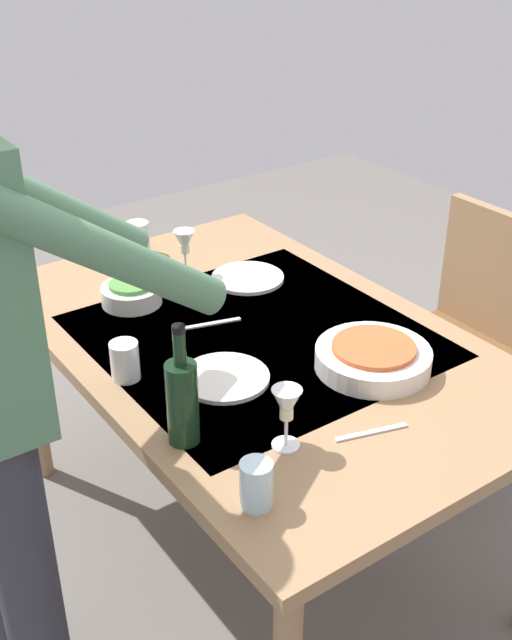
% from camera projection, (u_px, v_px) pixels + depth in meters
% --- Properties ---
extents(ground_plane, '(6.00, 6.00, 0.00)m').
position_uv_depth(ground_plane, '(256.00, 539.00, 2.57)').
color(ground_plane, '#66605B').
extents(dining_table, '(1.57, 0.99, 0.76)m').
position_uv_depth(dining_table, '(256.00, 358.00, 2.23)').
color(dining_table, '#93704C').
rests_on(dining_table, ground_plane).
extents(chair_near, '(0.40, 0.40, 0.91)m').
position_uv_depth(chair_near, '(466.00, 323.00, 2.74)').
color(chair_near, brown).
rests_on(chair_near, ground_plane).
extents(wine_bottle, '(0.07, 0.07, 0.30)m').
position_uv_depth(wine_bottle, '(182.00, 399.00, 1.74)').
color(wine_bottle, black).
rests_on(wine_bottle, dining_table).
extents(wine_glass_left, '(0.07, 0.07, 0.15)m').
position_uv_depth(wine_glass_left, '(287.00, 408.00, 1.72)').
color(wine_glass_left, white).
rests_on(wine_glass_left, dining_table).
extents(wine_glass_right, '(0.07, 0.07, 0.15)m').
position_uv_depth(wine_glass_right, '(185.00, 245.00, 2.49)').
color(wine_glass_right, white).
rests_on(wine_glass_right, dining_table).
extents(water_cup_near_left, '(0.07, 0.07, 0.10)m').
position_uv_depth(water_cup_near_left, '(125.00, 361.00, 1.99)').
color(water_cup_near_left, silver).
rests_on(water_cup_near_left, dining_table).
extents(water_cup_near_right, '(0.07, 0.07, 0.10)m').
position_uv_depth(water_cup_near_right, '(256.00, 484.00, 1.58)').
color(water_cup_near_right, silver).
rests_on(water_cup_near_right, dining_table).
extents(water_cup_far_left, '(0.08, 0.08, 0.11)m').
position_uv_depth(water_cup_far_left, '(138.00, 238.00, 2.67)').
color(water_cup_far_left, silver).
rests_on(water_cup_far_left, dining_table).
extents(serving_bowl_pasta, '(0.30, 0.30, 0.07)m').
position_uv_depth(serving_bowl_pasta, '(373.00, 357.00, 2.04)').
color(serving_bowl_pasta, silver).
rests_on(serving_bowl_pasta, dining_table).
extents(side_bowl_salad, '(0.18, 0.18, 0.07)m').
position_uv_depth(side_bowl_salad, '(131.00, 293.00, 2.35)').
color(side_bowl_salad, silver).
rests_on(side_bowl_salad, dining_table).
extents(dinner_plate_near, '(0.23, 0.23, 0.01)m').
position_uv_depth(dinner_plate_near, '(248.00, 278.00, 2.51)').
color(dinner_plate_near, silver).
rests_on(dinner_plate_near, dining_table).
extents(dinner_plate_far, '(0.23, 0.23, 0.01)m').
position_uv_depth(dinner_plate_far, '(224.00, 378.00, 2.00)').
color(dinner_plate_far, silver).
rests_on(dinner_plate_far, dining_table).
extents(table_knife, '(0.07, 0.20, 0.00)m').
position_uv_depth(table_knife, '(207.00, 324.00, 2.25)').
color(table_knife, silver).
rests_on(table_knife, dining_table).
extents(table_fork, '(0.06, 0.18, 0.00)m').
position_uv_depth(table_fork, '(371.00, 432.00, 1.81)').
color(table_fork, silver).
rests_on(table_fork, dining_table).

